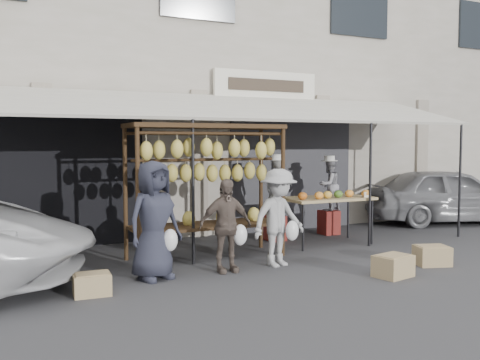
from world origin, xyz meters
The scene contains 16 objects.
ground_plane centered at (0.00, 0.00, 0.00)m, with size 90.00×90.00×0.00m, color #2D2D30.
shophouse centered at (0.00, 6.50, 3.65)m, with size 24.00×6.15×7.30m.
awning centered at (0.01, 2.28, 2.57)m, with size 10.00×2.35×2.92m.
banana_rack centered at (-0.65, 1.44, 1.57)m, with size 2.60×0.90×2.24m.
produce_table centered at (1.90, 1.61, 0.87)m, with size 1.70×0.90×1.04m.
vendor_left centered at (1.19, 2.41, 1.06)m, with size 0.41×0.27×1.13m, color slate.
vendor_right centered at (2.57, 2.56, 1.04)m, with size 0.52×0.41×1.08m, color #97979F.
customer_left centered at (-1.83, 0.51, 0.84)m, with size 0.82×0.53×1.68m, color #262735.
customer_mid centered at (-0.74, 0.47, 0.70)m, with size 0.82×0.34×1.40m, color brown.
customer_right centered at (0.16, 0.47, 0.76)m, with size 0.99×0.57×1.53m, color #9D9D9D.
stool_left centered at (1.19, 2.41, 0.25)m, with size 0.35×0.35×0.49m, color maroon.
stool_right centered at (2.57, 2.56, 0.25)m, with size 0.36×0.36×0.50m, color maroon.
crate_near_a centered at (1.32, -0.84, 0.16)m, with size 0.52×0.39×0.31m, color tan.
crate_near_b centered at (2.38, -0.53, 0.15)m, with size 0.50×0.38×0.30m, color tan.
crate_far centered at (-2.77, 0.08, 0.14)m, with size 0.45×0.35×0.27m, color tan.
sedan centered at (6.05, 2.59, 0.67)m, with size 1.59×3.95×1.35m, color gray.
Camera 1 is at (-3.93, -6.75, 1.93)m, focal length 40.00 mm.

